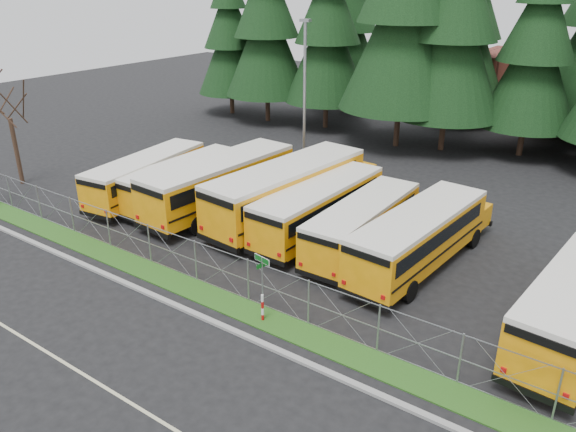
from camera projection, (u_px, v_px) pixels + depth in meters
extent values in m
plane|color=black|center=(282.00, 298.00, 23.90)|extent=(120.00, 120.00, 0.00)
cube|color=gray|center=(235.00, 331.00, 21.56)|extent=(50.00, 0.25, 0.12)
cube|color=#214614|center=(257.00, 315.00, 22.62)|extent=(50.00, 1.40, 0.06)
cube|color=beige|center=(135.00, 406.00, 17.90)|extent=(50.00, 0.12, 0.01)
cylinder|color=gray|center=(263.00, 289.00, 21.89)|extent=(0.06, 0.06, 2.80)
cube|color=#0C5416|center=(262.00, 260.00, 21.38)|extent=(0.79, 0.18, 0.22)
cube|color=white|center=(262.00, 260.00, 21.38)|extent=(0.83, 0.18, 0.26)
cube|color=#0C5416|center=(262.00, 265.00, 21.48)|extent=(0.13, 0.54, 0.18)
cylinder|color=#B20C0C|center=(263.00, 308.00, 22.08)|extent=(0.11, 0.11, 1.20)
cylinder|color=gray|center=(304.00, 101.00, 37.24)|extent=(0.20, 0.20, 10.00)
cube|color=gray|center=(305.00, 20.00, 35.24)|extent=(0.70, 0.35, 0.18)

